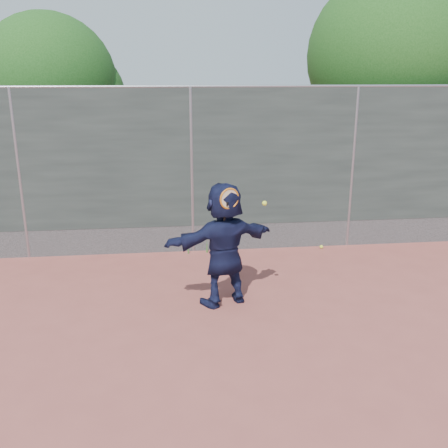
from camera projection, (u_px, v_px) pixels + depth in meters
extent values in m
plane|color=#9E4C42|center=(208.00, 348.00, 6.11)|extent=(80.00, 80.00, 0.00)
imported|color=#151A3C|center=(224.00, 244.00, 7.06)|extent=(1.75, 1.08, 1.80)
sphere|color=#DFED34|center=(321.00, 247.00, 9.54)|extent=(0.07, 0.07, 0.07)
cube|color=#38423D|center=(192.00, 159.00, 8.93)|extent=(20.00, 0.04, 2.50)
cube|color=slate|center=(193.00, 238.00, 9.36)|extent=(20.00, 0.03, 0.50)
cylinder|color=gray|center=(190.00, 86.00, 8.56)|extent=(20.00, 0.05, 0.05)
cylinder|color=gray|center=(20.00, 176.00, 8.68)|extent=(0.06, 0.06, 3.00)
cylinder|color=gray|center=(192.00, 173.00, 9.00)|extent=(0.06, 0.06, 3.00)
cylinder|color=gray|center=(352.00, 169.00, 9.32)|extent=(0.06, 0.06, 3.00)
torus|color=orange|center=(229.00, 199.00, 6.67)|extent=(0.28, 0.14, 0.29)
cylinder|color=beige|center=(229.00, 199.00, 6.67)|extent=(0.23, 0.11, 0.25)
cylinder|color=black|center=(225.00, 213.00, 6.74)|extent=(0.08, 0.13, 0.33)
sphere|color=#DFED34|center=(265.00, 203.00, 6.78)|extent=(0.07, 0.07, 0.07)
cylinder|color=#382314|center=(380.00, 159.00, 11.63)|extent=(0.28, 0.28, 2.60)
sphere|color=#23561C|center=(390.00, 56.00, 10.96)|extent=(3.60, 3.60, 3.60)
sphere|color=#23561C|center=(415.00, 73.00, 11.33)|extent=(2.52, 2.52, 2.52)
cylinder|color=#382314|center=(57.00, 168.00, 11.65)|extent=(0.28, 0.28, 2.20)
sphere|color=#23561C|center=(49.00, 82.00, 11.09)|extent=(3.00, 3.00, 3.00)
sphere|color=#23561C|center=(79.00, 96.00, 11.43)|extent=(2.10, 2.10, 2.10)
cone|color=#387226|center=(207.00, 246.00, 9.31)|extent=(0.03, 0.03, 0.26)
cone|color=#387226|center=(223.00, 244.00, 9.35)|extent=(0.03, 0.03, 0.30)
cone|color=#387226|center=(188.00, 248.00, 9.26)|extent=(0.03, 0.03, 0.22)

